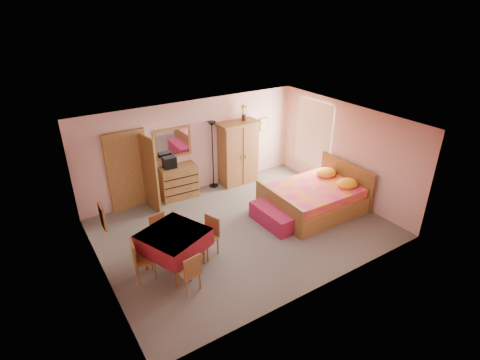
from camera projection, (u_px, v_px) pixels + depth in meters
floor at (243, 228)px, 9.04m from camera, size 6.50×6.50×0.00m
ceiling at (244, 125)px, 7.89m from camera, size 6.50×6.50×0.00m
wall_back at (194, 147)px, 10.36m from camera, size 6.50×0.10×2.60m
wall_front at (321, 233)px, 6.57m from camera, size 6.50×0.10×2.60m
wall_left at (96, 222)px, 6.89m from camera, size 0.10×5.00×2.60m
wall_right at (345, 151)px, 10.04m from camera, size 0.10×5.00×2.60m
doorway at (128, 172)px, 9.53m from camera, size 1.06×0.12×2.15m
window at (313, 134)px, 10.86m from camera, size 0.08×1.40×1.95m
picture_left at (103, 217)px, 6.28m from camera, size 0.04×0.32×0.42m
picture_back at (264, 124)px, 11.36m from camera, size 0.30×0.04×0.40m
chest_of_drawers at (179, 182)px, 10.25m from camera, size 1.02×0.56×0.94m
wall_mirror at (172, 143)px, 9.93m from camera, size 1.05×0.06×0.83m
stereo at (170, 162)px, 9.88m from camera, size 0.34×0.26×0.31m
floor_lamp at (213, 155)px, 10.62m from camera, size 0.32×0.32×1.97m
wardrobe at (238, 153)px, 10.90m from camera, size 1.20×0.62×1.88m
sunflower_vase at (244, 113)px, 10.51m from camera, size 0.19×0.19×0.45m
bed at (314, 191)px, 9.59m from camera, size 2.40×1.90×1.10m
bench at (272, 217)px, 9.08m from camera, size 0.51×1.29×0.43m
dining_table at (175, 250)px, 7.58m from camera, size 1.49×1.49×0.84m
chair_south at (188, 271)px, 6.99m from camera, size 0.43×0.43×0.83m
chair_north at (162, 233)px, 8.13m from camera, size 0.43×0.43×0.82m
chair_west at (144, 259)px, 7.27m from camera, size 0.45×0.45×0.88m
chair_east at (207, 237)px, 7.93m from camera, size 0.51×0.51×0.88m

